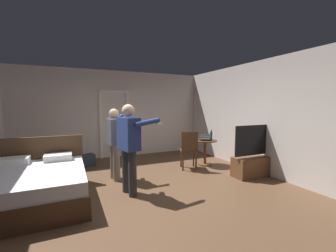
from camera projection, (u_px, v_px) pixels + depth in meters
name	position (u px, v px, depth m)	size (l,w,h in m)	color
ground_plane	(147.00, 191.00, 4.20)	(6.84, 6.84, 0.00)	brown
wall_back	(114.00, 114.00, 6.94)	(6.03, 0.12, 2.73)	silver
wall_right	(262.00, 117.00, 5.29)	(0.12, 6.45, 2.73)	silver
doorway_frame	(114.00, 119.00, 6.87)	(0.93, 0.08, 2.13)	white
bed	(33.00, 185.00, 3.68)	(1.67, 1.90, 1.02)	#4C331E
tv_flatscreen	(254.00, 161.00, 5.10)	(1.19, 0.40, 1.20)	brown
side_table	(205.00, 148.00, 6.03)	(0.66, 0.66, 0.70)	brown
laptop	(205.00, 138.00, 5.94)	(0.42, 0.42, 0.16)	black
bottle_on_table	(211.00, 136.00, 5.98)	(0.06, 0.06, 0.28)	#144F2E
wooden_chair	(189.00, 149.00, 5.59)	(0.54, 0.54, 0.99)	#4C331E
person_blue_shirt	(129.00, 142.00, 3.99)	(0.78, 0.66, 1.67)	#333338
person_striped_shirt	(115.00, 139.00, 4.80)	(0.66, 0.57, 1.58)	gray
suitcase_dark	(84.00, 161.00, 5.87)	(0.53, 0.29, 0.32)	#1E2D38
suitcase_small	(59.00, 165.00, 5.28)	(0.44, 0.30, 0.41)	#4C1919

